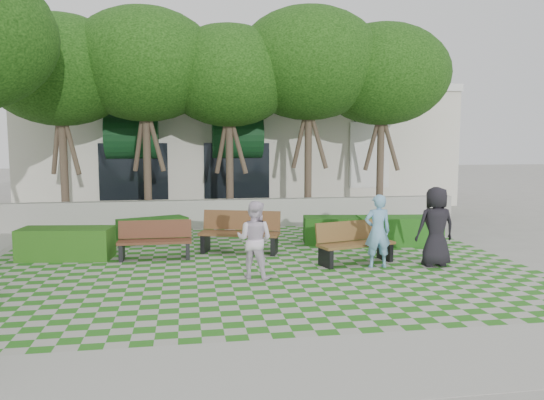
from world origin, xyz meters
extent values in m
plane|color=gray|center=(0.00, 0.00, 0.00)|extent=(90.00, 90.00, 0.00)
plane|color=#2B721E|center=(0.00, 1.00, 0.01)|extent=(12.00, 12.00, 0.00)
cube|color=#9E9B93|center=(0.00, -4.70, 0.01)|extent=(16.00, 2.00, 0.01)
cube|color=#9E9B93|center=(0.00, 6.20, 0.45)|extent=(15.00, 0.36, 0.90)
cube|color=brown|center=(2.31, 0.59, 0.45)|extent=(1.90, 1.03, 0.06)
cube|color=brown|center=(2.23, 0.84, 0.73)|extent=(1.78, 0.62, 0.46)
cube|color=black|center=(1.53, 0.37, 0.22)|extent=(0.23, 0.51, 0.44)
cube|color=black|center=(3.08, 0.81, 0.22)|extent=(0.23, 0.51, 0.44)
cube|color=brown|center=(-0.22, 2.14, 0.50)|extent=(2.07, 1.19, 0.07)
cube|color=brown|center=(-0.13, 2.41, 0.79)|extent=(1.93, 0.75, 0.50)
cube|color=black|center=(-1.06, 2.42, 0.24)|extent=(0.28, 0.56, 0.48)
cube|color=black|center=(0.62, 1.87, 0.24)|extent=(0.28, 0.56, 0.48)
cube|color=#4F2A1B|center=(-2.27, 1.77, 0.43)|extent=(1.73, 0.54, 0.06)
cube|color=#4F2A1B|center=(-2.27, 2.02, 0.69)|extent=(1.72, 0.13, 0.43)
cube|color=black|center=(-3.03, 1.78, 0.21)|extent=(0.10, 0.48, 0.42)
cube|color=black|center=(-1.50, 1.77, 0.21)|extent=(0.10, 0.48, 0.42)
cube|color=#1C5316|center=(4.15, 2.51, 0.38)|extent=(2.26, 1.08, 0.76)
cube|color=#184512|center=(2.69, 2.95, 0.37)|extent=(2.19, 1.14, 0.73)
cube|color=#194A13|center=(-2.45, 4.07, 0.33)|extent=(2.01, 1.40, 0.65)
cube|color=#214F15|center=(-4.35, 2.16, 0.37)|extent=(2.23, 1.12, 0.75)
imported|color=#74ABD4|center=(2.65, 0.17, 0.82)|extent=(0.61, 0.41, 1.63)
imported|color=black|center=(3.98, 0.09, 0.90)|extent=(0.89, 0.59, 1.79)
imported|color=silver|center=(-0.15, -0.29, 0.80)|extent=(0.97, 0.90, 1.59)
cylinder|color=#47382B|center=(-5.50, 7.60, 1.82)|extent=(0.26, 0.26, 3.64)
ellipsoid|color=#1E4C11|center=(-5.50, 7.60, 5.07)|extent=(4.80, 4.80, 3.60)
cylinder|color=#47382B|center=(-2.80, 7.60, 1.90)|extent=(0.26, 0.26, 3.81)
ellipsoid|color=#1E4C11|center=(-2.80, 7.60, 5.30)|extent=(5.00, 5.00, 3.75)
cylinder|color=#47382B|center=(0.00, 7.60, 1.79)|extent=(0.26, 0.26, 3.58)
ellipsoid|color=#1E4C11|center=(0.00, 7.60, 4.99)|extent=(4.60, 4.60, 3.45)
cylinder|color=#47382B|center=(2.80, 7.60, 1.96)|extent=(0.26, 0.26, 3.92)
ellipsoid|color=#1E4C11|center=(2.80, 7.60, 5.46)|extent=(5.20, 5.20, 3.90)
cylinder|color=#47382B|center=(5.50, 7.60, 1.85)|extent=(0.26, 0.26, 3.70)
ellipsoid|color=#1E4C11|center=(5.50, 7.60, 5.15)|extent=(4.80, 4.80, 3.60)
cube|color=beige|center=(1.00, 14.20, 2.50)|extent=(18.00, 8.00, 5.00)
cube|color=white|center=(1.00, 10.20, 5.00)|extent=(18.00, 0.30, 0.30)
cube|color=black|center=(6.00, 10.18, 2.20)|extent=(1.40, 0.10, 2.40)
cylinder|color=#103B1A|center=(-3.50, 10.18, 3.00)|extent=(3.00, 1.80, 1.80)
cube|color=black|center=(-3.50, 10.18, 1.60)|extent=(2.60, 0.08, 2.20)
cylinder|color=#103B1A|center=(0.50, 10.18, 3.00)|extent=(3.00, 1.80, 1.80)
cube|color=black|center=(0.50, 10.18, 1.60)|extent=(2.60, 0.08, 2.20)
camera|label=1|loc=(-1.52, -10.85, 2.83)|focal=35.00mm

